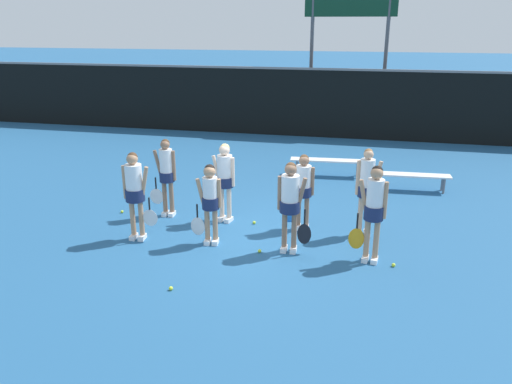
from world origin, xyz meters
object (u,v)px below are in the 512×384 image
at_px(player_5, 225,176).
at_px(player_2, 290,200).
at_px(scoreboard, 350,15).
at_px(player_1, 210,198).
at_px(player_6, 303,186).
at_px(tennis_ball_2, 122,212).
at_px(tennis_ball_0, 260,251).
at_px(tennis_ball_1, 171,288).
at_px(player_0, 135,188).
at_px(tennis_ball_4, 254,222).
at_px(player_3, 374,206).
at_px(bench_far, 327,162).
at_px(bench_courtside, 411,176).
at_px(tennis_ball_3, 394,265).
at_px(player_7, 367,186).
at_px(player_4, 166,172).

bearing_deg(player_5, player_2, -25.21).
height_order(scoreboard, player_2, scoreboard).
height_order(player_1, player_6, player_6).
relative_size(player_2, tennis_ball_2, 27.23).
bearing_deg(tennis_ball_0, scoreboard, 85.81).
bearing_deg(tennis_ball_1, tennis_ball_0, 56.94).
distance_m(player_0, tennis_ball_4, 2.65).
bearing_deg(tennis_ball_1, scoreboard, 81.67).
xyz_separation_m(scoreboard, player_3, (1.18, -11.50, -3.32)).
bearing_deg(player_2, bench_far, 86.17).
bearing_deg(bench_courtside, tennis_ball_4, -140.69).
height_order(player_3, tennis_ball_1, player_3).
xyz_separation_m(player_3, tennis_ball_0, (-2.03, -0.12, -1.03)).
xyz_separation_m(player_1, tennis_ball_3, (3.48, -0.24, -0.91)).
bearing_deg(bench_far, player_5, -119.94).
bearing_deg(player_7, bench_far, 98.00).
bearing_deg(tennis_ball_2, bench_courtside, 25.98).
distance_m(bench_courtside, player_4, 6.26).
xyz_separation_m(bench_far, player_2, (-0.24, -5.11, 0.62)).
height_order(player_1, tennis_ball_3, player_1).
bearing_deg(tennis_ball_4, player_7, -0.98).
xyz_separation_m(player_5, tennis_ball_3, (3.54, -1.43, -1.00)).
bearing_deg(tennis_ball_2, player_6, 0.14).
height_order(scoreboard, tennis_ball_2, scoreboard).
xyz_separation_m(player_0, tennis_ball_3, (4.97, -0.11, -1.03)).
bearing_deg(player_2, tennis_ball_0, -160.29).
relative_size(player_3, player_5, 1.04).
bearing_deg(player_4, player_2, -25.33).
bearing_deg(player_0, tennis_ball_4, 26.96).
distance_m(bench_far, player_5, 4.37).
distance_m(player_0, tennis_ball_0, 2.72).
distance_m(player_1, player_5, 1.20).
xyz_separation_m(bench_far, player_0, (-3.28, -5.23, 0.65)).
bearing_deg(tennis_ball_3, player_2, 173.29).
relative_size(bench_far, player_5, 1.21).
bearing_deg(bench_far, scoreboard, 84.68).
relative_size(player_2, player_6, 1.08).
xyz_separation_m(scoreboard, player_0, (-3.37, -11.53, -3.32)).
height_order(bench_courtside, player_3, player_3).
height_order(scoreboard, player_3, scoreboard).
xyz_separation_m(bench_courtside, tennis_ball_4, (-3.42, -3.14, -0.34)).
xyz_separation_m(player_3, player_6, (-1.42, 1.21, -0.12)).
bearing_deg(player_5, tennis_ball_4, 7.16).
bearing_deg(tennis_ball_4, player_0, -148.74).
relative_size(player_7, tennis_ball_2, 28.18).
distance_m(bench_courtside, player_6, 4.00).
height_order(bench_far, tennis_ball_1, bench_far).
height_order(bench_far, player_6, player_6).
relative_size(bench_courtside, player_1, 1.23).
distance_m(bench_courtside, tennis_ball_2, 7.26).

